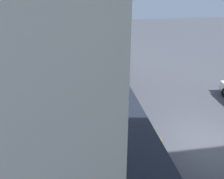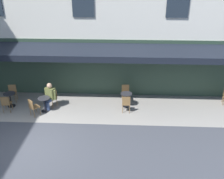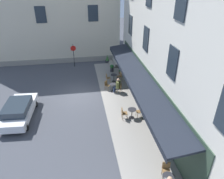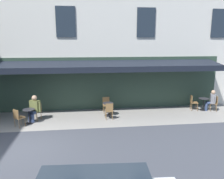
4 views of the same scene
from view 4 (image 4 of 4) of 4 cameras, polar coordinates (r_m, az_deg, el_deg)
ground_plane at (r=9.69m, az=-22.99°, el=-13.90°), size 70.00×70.00×0.00m
sidewalk_cafe_terrace at (r=12.47m, az=-3.99°, el=-7.08°), size 20.50×3.20×0.01m
cafe_table_near_entrance at (r=14.66m, az=22.34°, el=-3.06°), size 0.60×0.60×0.75m
cafe_chair_wicker_facing_street at (r=14.74m, az=24.80°, el=-2.97°), size 0.52×0.52×0.91m
cafe_chair_wicker_near_door at (r=14.48m, az=19.95°, el=-2.82°), size 0.48×0.48×0.91m
cafe_table_streetside at (r=12.55m, az=-1.01°, el=-4.58°), size 0.60×0.60×0.75m
cafe_chair_wicker_by_window at (r=11.93m, az=-0.72°, el=-5.19°), size 0.40×0.40×0.91m
cafe_chair_wicker_under_awning at (r=13.14m, az=-1.48°, el=-3.57°), size 0.43×0.43×0.91m
cafe_table_far_end at (r=12.16m, az=-20.43°, el=-5.92°), size 0.60×0.60×0.75m
cafe_chair_wicker_back_row at (r=11.80m, az=-22.90°, el=-6.38°), size 0.56×0.56×0.91m
cafe_chair_wicker_kerbside at (r=12.60m, az=-18.59°, el=-4.89°), size 0.54×0.54×0.91m
seated_patron_in_olive at (r=12.40m, az=-19.27°, el=-4.38°), size 0.65×0.68×1.36m
seated_companion_in_grey at (r=14.67m, az=24.02°, el=-2.39°), size 0.61×0.60×1.28m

